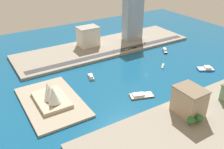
{
  "coord_description": "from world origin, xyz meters",
  "views": [
    {
      "loc": [
        -183.06,
        157.06,
        126.49
      ],
      "look_at": [
        14.76,
        34.96,
        2.63
      ],
      "focal_mm": 39.74,
      "sensor_mm": 36.0,
      "label": 1
    }
  ],
  "objects_px": {
    "tower_tall_glass": "(133,17)",
    "hotel_broad_white": "(88,36)",
    "traffic_light_waterfront": "(114,51)",
    "patrol_launch_navy": "(165,51)",
    "yacht_sleek_gray": "(91,77)",
    "taxi_yellow_cab": "(145,43)",
    "sailboat_small_white": "(163,66)",
    "opera_landmark": "(51,95)",
    "apartment_midrise_tan": "(189,101)",
    "van_white": "(126,49)",
    "suv_black": "(135,47)",
    "barge_flat_brown": "(141,95)",
    "catamaran_blue": "(206,69)"
  },
  "relations": [
    {
      "from": "taxi_yellow_cab",
      "to": "apartment_midrise_tan",
      "type": "bearing_deg",
      "value": 154.33
    },
    {
      "from": "taxi_yellow_cab",
      "to": "yacht_sleek_gray",
      "type": "bearing_deg",
      "value": 112.37
    },
    {
      "from": "hotel_broad_white",
      "to": "van_white",
      "type": "relative_size",
      "value": 6.32
    },
    {
      "from": "patrol_launch_navy",
      "to": "traffic_light_waterfront",
      "type": "relative_size",
      "value": 2.33
    },
    {
      "from": "barge_flat_brown",
      "to": "tower_tall_glass",
      "type": "height_order",
      "value": "tower_tall_glass"
    },
    {
      "from": "taxi_yellow_cab",
      "to": "traffic_light_waterfront",
      "type": "distance_m",
      "value": 55.75
    },
    {
      "from": "apartment_midrise_tan",
      "to": "suv_black",
      "type": "bearing_deg",
      "value": -19.08
    },
    {
      "from": "suv_black",
      "to": "opera_landmark",
      "type": "distance_m",
      "value": 149.24
    },
    {
      "from": "barge_flat_brown",
      "to": "tower_tall_glass",
      "type": "distance_m",
      "value": 151.9
    },
    {
      "from": "yacht_sleek_gray",
      "to": "taxi_yellow_cab",
      "type": "xyz_separation_m",
      "value": [
        43.62,
        -105.99,
        2.36
      ]
    },
    {
      "from": "sailboat_small_white",
      "to": "hotel_broad_white",
      "type": "distance_m",
      "value": 109.63
    },
    {
      "from": "apartment_midrise_tan",
      "to": "tower_tall_glass",
      "type": "relative_size",
      "value": 0.37
    },
    {
      "from": "traffic_light_waterfront",
      "to": "patrol_launch_navy",
      "type": "bearing_deg",
      "value": -109.64
    },
    {
      "from": "hotel_broad_white",
      "to": "yacht_sleek_gray",
      "type": "bearing_deg",
      "value": 154.78
    },
    {
      "from": "patrol_launch_navy",
      "to": "hotel_broad_white",
      "type": "height_order",
      "value": "hotel_broad_white"
    },
    {
      "from": "suv_black",
      "to": "van_white",
      "type": "height_order",
      "value": "van_white"
    },
    {
      "from": "tower_tall_glass",
      "to": "hotel_broad_white",
      "type": "relative_size",
      "value": 2.32
    },
    {
      "from": "van_white",
      "to": "suv_black",
      "type": "bearing_deg",
      "value": -93.54
    },
    {
      "from": "suv_black",
      "to": "patrol_launch_navy",
      "type": "bearing_deg",
      "value": -129.41
    },
    {
      "from": "sailboat_small_white",
      "to": "opera_landmark",
      "type": "xyz_separation_m",
      "value": [
        -4.26,
        134.26,
        7.49
      ]
    },
    {
      "from": "taxi_yellow_cab",
      "to": "tower_tall_glass",
      "type": "bearing_deg",
      "value": 7.59
    },
    {
      "from": "taxi_yellow_cab",
      "to": "sailboat_small_white",
      "type": "bearing_deg",
      "value": 160.07
    },
    {
      "from": "sailboat_small_white",
      "to": "traffic_light_waterfront",
      "type": "distance_m",
      "value": 64.17
    },
    {
      "from": "van_white",
      "to": "hotel_broad_white",
      "type": "bearing_deg",
      "value": 40.51
    },
    {
      "from": "patrol_launch_navy",
      "to": "barge_flat_brown",
      "type": "bearing_deg",
      "value": 126.6
    },
    {
      "from": "taxi_yellow_cab",
      "to": "opera_landmark",
      "type": "bearing_deg",
      "value": 113.19
    },
    {
      "from": "barge_flat_brown",
      "to": "opera_landmark",
      "type": "height_order",
      "value": "opera_landmark"
    },
    {
      "from": "barge_flat_brown",
      "to": "suv_black",
      "type": "distance_m",
      "value": 112.43
    },
    {
      "from": "patrol_launch_navy",
      "to": "van_white",
      "type": "bearing_deg",
      "value": 59.29
    },
    {
      "from": "catamaran_blue",
      "to": "opera_landmark",
      "type": "bearing_deg",
      "value": 80.91
    },
    {
      "from": "taxi_yellow_cab",
      "to": "van_white",
      "type": "relative_size",
      "value": 1.08
    },
    {
      "from": "yacht_sleek_gray",
      "to": "apartment_midrise_tan",
      "type": "bearing_deg",
      "value": -159.39
    },
    {
      "from": "yacht_sleek_gray",
      "to": "opera_landmark",
      "type": "relative_size",
      "value": 0.39
    },
    {
      "from": "patrol_launch_navy",
      "to": "yacht_sleek_gray",
      "type": "bearing_deg",
      "value": 96.28
    },
    {
      "from": "patrol_launch_navy",
      "to": "van_white",
      "type": "height_order",
      "value": "van_white"
    },
    {
      "from": "van_white",
      "to": "traffic_light_waterfront",
      "type": "xyz_separation_m",
      "value": [
        -2.97,
        20.74,
        3.41
      ]
    },
    {
      "from": "opera_landmark",
      "to": "tower_tall_glass",
      "type": "bearing_deg",
      "value": -58.97
    },
    {
      "from": "barge_flat_brown",
      "to": "taxi_yellow_cab",
      "type": "xyz_separation_m",
      "value": [
        99.61,
        -83.06,
        2.81
      ]
    },
    {
      "from": "van_white",
      "to": "opera_landmark",
      "type": "bearing_deg",
      "value": 116.92
    },
    {
      "from": "patrol_launch_navy",
      "to": "opera_landmark",
      "type": "relative_size",
      "value": 0.38
    },
    {
      "from": "taxi_yellow_cab",
      "to": "van_white",
      "type": "distance_m",
      "value": 34.69
    },
    {
      "from": "yacht_sleek_gray",
      "to": "suv_black",
      "type": "height_order",
      "value": "suv_black"
    },
    {
      "from": "apartment_midrise_tan",
      "to": "barge_flat_brown",
      "type": "bearing_deg",
      "value": 18.41
    },
    {
      "from": "van_white",
      "to": "traffic_light_waterfront",
      "type": "distance_m",
      "value": 21.22
    },
    {
      "from": "traffic_light_waterfront",
      "to": "opera_landmark",
      "type": "xyz_separation_m",
      "value": [
        -59.38,
        102.04,
        1.07
      ]
    },
    {
      "from": "suv_black",
      "to": "opera_landmark",
      "type": "height_order",
      "value": "opera_landmark"
    },
    {
      "from": "catamaran_blue",
      "to": "barge_flat_brown",
      "type": "distance_m",
      "value": 96.18
    },
    {
      "from": "van_white",
      "to": "taxi_yellow_cab",
      "type": "bearing_deg",
      "value": -81.81
    },
    {
      "from": "catamaran_blue",
      "to": "tower_tall_glass",
      "type": "height_order",
      "value": "tower_tall_glass"
    },
    {
      "from": "taxi_yellow_cab",
      "to": "van_white",
      "type": "bearing_deg",
      "value": 98.19
    }
  ]
}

